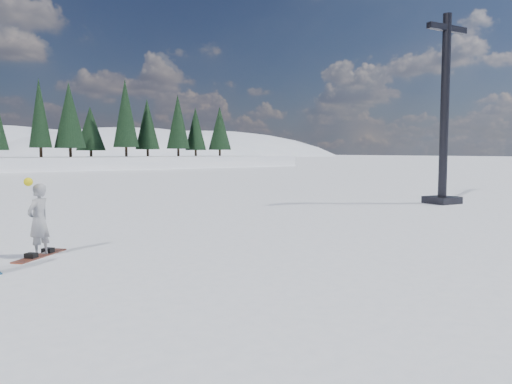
% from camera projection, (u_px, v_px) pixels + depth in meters
% --- Properties ---
extents(ground, '(420.00, 420.00, 0.00)m').
position_uv_depth(ground, '(139.00, 262.00, 10.19)').
color(ground, white).
rests_on(ground, ground).
extents(lift_tower, '(2.21, 1.32, 8.00)m').
position_uv_depth(lift_tower, '(444.00, 128.00, 21.23)').
color(lift_tower, black).
rests_on(lift_tower, ground).
extents(snowboarder_woman, '(0.68, 0.65, 1.71)m').
position_uv_depth(snowboarder_woman, '(38.00, 220.00, 10.61)').
color(snowboarder_woman, '#939397').
rests_on(snowboarder_woman, ground).
extents(snowboard_woman, '(1.31, 1.20, 0.03)m').
position_uv_depth(snowboard_woman, '(40.00, 256.00, 10.68)').
color(snowboard_woman, brown).
rests_on(snowboard_woman, ground).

